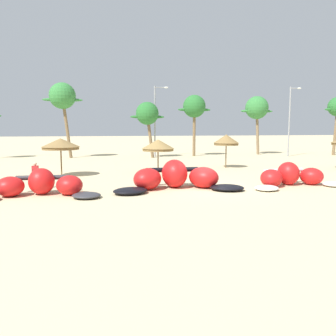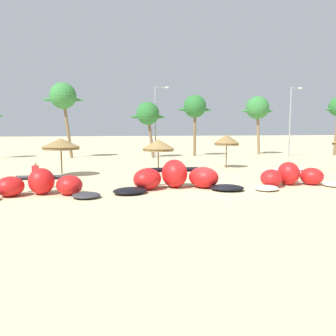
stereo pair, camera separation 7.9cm
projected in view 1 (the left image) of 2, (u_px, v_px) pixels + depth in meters
name	position (u px, v px, depth m)	size (l,w,h in m)	color
ground_plane	(208.00, 187.00, 20.61)	(260.00, 260.00, 0.00)	beige
kite_far_left	(40.00, 185.00, 18.02)	(6.82, 3.18, 1.44)	#333338
kite_left	(176.00, 178.00, 20.12)	(7.93, 3.65, 1.70)	black
kite_left_of_center	(292.00, 177.00, 21.13)	(6.58, 3.25, 1.46)	white
beach_umbrella_near_van	(61.00, 144.00, 25.04)	(2.80, 2.80, 2.84)	brown
beach_umbrella_middle	(158.00, 145.00, 27.65)	(2.66, 2.66, 2.66)	brown
beach_umbrella_near_palms	(226.00, 140.00, 30.37)	(2.27, 2.27, 3.01)	brown
person_near_kites	(36.00, 176.00, 19.76)	(0.36, 0.24, 1.62)	#383842
palm_left	(63.00, 97.00, 39.81)	(4.64, 3.09, 8.89)	brown
palm_left_of_gap	(147.00, 114.00, 40.40)	(4.09, 2.73, 6.68)	brown
palm_center_left	(194.00, 107.00, 42.81)	(4.29, 2.86, 7.74)	brown
palm_center_right	(257.00, 108.00, 45.29)	(4.59, 3.06, 7.81)	#7F6647
lamppost_west_center	(156.00, 117.00, 42.15)	(1.81, 0.24, 8.72)	gray
lamppost_east_center	(290.00, 118.00, 42.43)	(1.55, 0.24, 8.66)	gray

